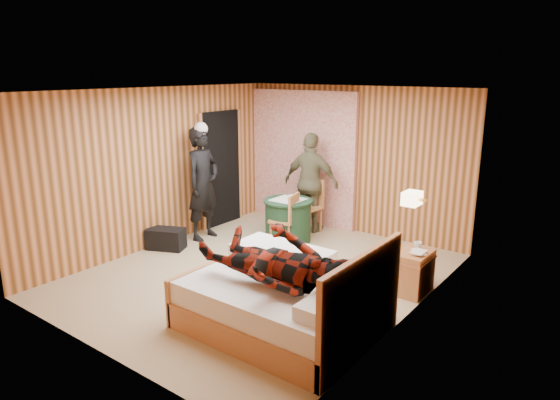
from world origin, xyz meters
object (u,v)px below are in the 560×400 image
Objects in this scene: man_at_table at (311,183)px; man_on_bed at (275,250)px; bed at (286,300)px; nightstand at (412,271)px; chair_far at (310,201)px; duffel_bag at (166,239)px; chair_near at (288,216)px; round_table at (288,220)px; wall_lamp at (412,198)px; woman_standing at (203,184)px.

man_at_table is 0.97× the size of man_on_bed.
bed is 1.16× the size of man_at_table.
chair_far reaches higher than nightstand.
chair_near is at bearing 18.05° from duffel_bag.
round_table is (-1.65, 2.30, 0.04)m from bed.
chair_near is at bearing 125.68° from bed.
man_on_bed reaches higher than chair_near.
duffel_bag is (-1.32, -1.47, -0.19)m from round_table.
nightstand is at bearing 69.00° from man_on_bed.
man_at_table is at bearing 151.70° from nightstand.
bed reaches higher than nightstand.
wall_lamp is 0.30× the size of chair_near.
woman_standing is (-1.34, -0.55, 0.44)m from chair_near.
wall_lamp reaches higher than chair_near.
man_at_table is at bearing -46.65° from woman_standing.
wall_lamp is at bearing -98.40° from woman_standing.
wall_lamp reaches higher than bed.
chair_far is at bearing 147.78° from wall_lamp.
wall_lamp is 0.32× the size of round_table.
nightstand is 3.68m from woman_standing.
nightstand is 0.33× the size of man_at_table.
bed reaches higher than chair_near.
wall_lamp is at bearing -15.35° from duffel_bag.
bed is 3.09m from duffel_bag.
wall_lamp is 2.99m from chair_far.
man_on_bed reaches higher than bed.
duffel_bag is (-3.73, -0.84, -0.12)m from nightstand.
man_at_table reaches higher than chair_far.
nightstand is at bearing 65.54° from chair_near.
duffel_bag is 0.31× the size of woman_standing.
bed is at bearing -124.45° from woman_standing.
chair_far is 1.09× the size of chair_near.
duffel_bag is at bearing 160.55° from man_on_bed.
chair_far is 0.54× the size of man_at_table.
man_on_bed is at bearing -43.36° from duffel_bag.
woman_standing is at bearing -178.60° from nightstand.
bed is at bearing -114.30° from nightstand.
woman_standing is at bearing -149.49° from round_table.
wall_lamp is 2.57m from chair_near.
chair_near is (-1.53, 2.13, 0.18)m from bed.
bed is at bearing -55.87° from chair_far.
chair_near is 2.86m from man_on_bed.
chair_far is at bearing 119.25° from bed.
bed is at bearing 96.41° from man_on_bed.
wall_lamp is at bearing -81.06° from nightstand.
chair_near is at bearing -76.88° from chair_far.
chair_near is 0.48× the size of man_on_bed.
woman_standing is (-1.21, -0.71, 0.57)m from round_table.
chair_near reaches higher than round_table.
bed is 1.13× the size of man_on_bed.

